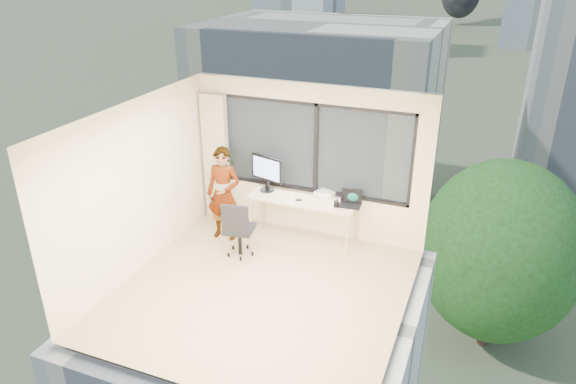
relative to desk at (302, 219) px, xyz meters
The scene contains 20 objects.
floor 1.70m from the desk, 90.00° to the right, with size 4.00×4.00×0.01m, color tan.
ceiling 2.78m from the desk, 90.00° to the right, with size 4.00×4.00×0.01m, color white.
wall_front 3.78m from the desk, 90.00° to the right, with size 4.00×0.01×2.60m, color beige.
wall_left 2.76m from the desk, 140.31° to the right, with size 0.01×4.00×2.60m, color beige.
wall_right 2.76m from the desk, 39.69° to the right, with size 0.01×4.00×2.60m, color beige.
window_wall 1.20m from the desk, 81.63° to the left, with size 3.30×0.16×1.55m, color black, non-canonical shape.
curtain 1.90m from the desk, behind, with size 0.45×0.14×2.30m, color #C5B59A.
desk is the anchor object (origin of this frame).
chair 1.15m from the desk, 131.17° to the right, with size 0.51×0.51×0.99m, color black, non-canonical shape.
person 1.38m from the desk, 161.00° to the right, with size 0.59×0.39×1.61m, color #2D2D33.
monitor 0.97m from the desk, behind, with size 0.63×0.13×0.63m, color black, non-canonical shape.
game_console 0.56m from the desk, 39.48° to the left, with size 0.29×0.24×0.07m, color white.
laptop 0.94m from the desk, ahead, with size 0.35×0.37×0.23m, color black, non-canonical shape.
cellphone 0.39m from the desk, 113.48° to the right, with size 0.12×0.05×0.01m, color black.
pen_cup 0.75m from the desk, ahead, with size 0.09×0.09×0.11m, color black.
handbag 0.94m from the desk, 12.12° to the left, with size 0.24×0.12×0.19m, color #0B3E44.
exterior_ground 119.21m from the desk, 90.00° to the left, with size 400.00×400.00×0.04m, color #515B3D.
near_bldg_a 30.64m from the desk, 107.62° to the left, with size 16.00×12.00×14.00m, color #F5EACD.
tree_a 27.88m from the desk, 128.19° to the left, with size 7.00×7.00×8.00m, color #244617, non-canonical shape.
tree_b 19.51m from the desk, 76.24° to the left, with size 7.60×7.60×9.00m, color #244617, non-canonical shape.
Camera 1 is at (2.71, -5.80, 4.50)m, focal length 33.09 mm.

